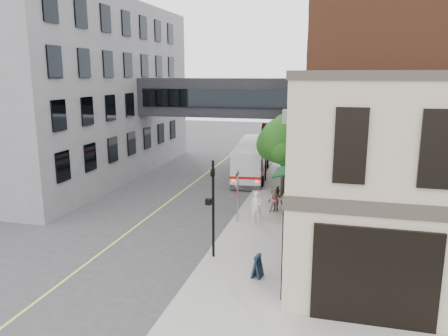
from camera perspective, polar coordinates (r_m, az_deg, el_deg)
The scene contains 17 objects.
ground at distance 18.86m, azimuth -4.29°, elevation -14.08°, with size 120.00×120.00×0.00m, color #38383A.
sidewalk_main at distance 31.31m, azimuth 7.45°, elevation -3.21°, with size 4.00×60.00×0.15m, color gray.
corner_building at distance 18.78m, azimuth 24.62°, elevation -1.64°, with size 10.19×8.12×8.45m.
brick_building at distance 31.33m, azimuth 22.86°, elevation 8.79°, with size 13.76×18.00×14.00m.
opposite_building at distance 39.14m, azimuth -21.03°, elevation 9.45°, with size 14.00×24.00×14.00m, color slate.
skyway_bridge at distance 35.09m, azimuth 0.34°, elevation 9.20°, with size 14.00×3.18×3.00m.
traffic_signal_near at distance 19.47m, azimuth -1.52°, elevation -3.78°, with size 0.44×0.22×4.60m.
traffic_signal_far at distance 33.78m, azimuth 5.30°, elevation 3.64°, with size 0.53×0.28×4.50m.
street_sign_pole at distance 24.41m, azimuth 1.77°, elevation -3.02°, with size 0.08×0.75×3.00m.
street_tree at distance 29.73m, azimuth 7.84°, elevation 3.52°, with size 3.80×3.20×5.60m.
lane_marking at distance 29.25m, azimuth -7.34°, elevation -4.45°, with size 0.12×40.00×0.01m, color #D8CC4C.
bus at distance 36.18m, azimuth 3.63°, elevation 1.36°, with size 3.29×10.42×2.76m.
pedestrian_a at distance 24.68m, azimuth 4.26°, elevation -5.08°, with size 0.64×0.42×1.75m, color white.
pedestrian_b at distance 26.45m, azimuth 6.71°, elevation -4.17°, with size 0.75×0.58×1.54m, color #C98289.
pedestrian_c at distance 26.69m, azimuth 6.76°, elevation -4.08°, with size 0.97×0.56×1.49m, color #202228.
newspaper_box at distance 29.52m, azimuth 6.70°, elevation -3.15°, with size 0.41×0.37×0.83m, color #145A18.
sandwich_board at distance 18.37m, azimuth 4.40°, elevation -12.66°, with size 0.35×0.54×0.96m, color black.
Camera 1 is at (5.52, -15.99, 8.35)m, focal length 35.00 mm.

